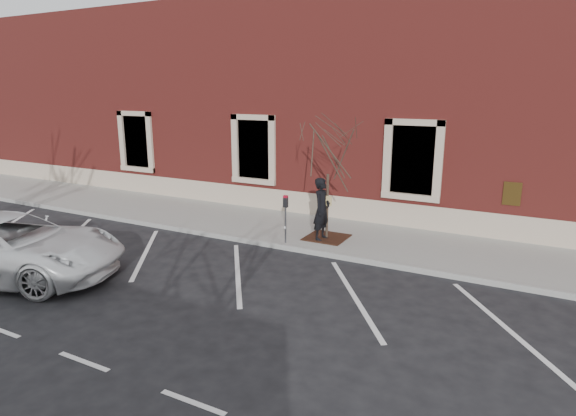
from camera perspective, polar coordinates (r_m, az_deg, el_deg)
The scene contains 10 objects.
ground at distance 14.43m, azimuth -1.12°, elevation -4.75°, with size 120.00×120.00×0.00m, color #28282B.
sidewalk_near at distance 15.89m, azimuth 1.95°, elevation -2.71°, with size 40.00×3.50×0.15m, color #9A9991.
curb_near at distance 14.36m, azimuth -1.22°, elevation -4.52°, with size 40.00×0.12×0.15m, color #9E9E99.
parking_stripes at distance 12.67m, azimuth -6.00°, elevation -7.53°, with size 28.00×4.40×0.01m, color silver, non-canonical shape.
building_civic at distance 20.79m, azimuth 9.47°, elevation 12.02°, with size 40.00×8.62×8.00m.
man at distance 14.49m, azimuth 4.03°, elevation -0.15°, with size 0.70×0.46×1.91m, color black.
parking_meter at distance 14.12m, azimuth -0.29°, elevation -0.26°, with size 0.13×0.10×1.45m.
tree_grate at distance 14.92m, azimuth 4.59°, elevation -3.49°, with size 1.22×1.22×0.03m, color #3C1A13.
sapling at distance 14.37m, azimuth 4.79°, elevation 6.17°, with size 2.18×2.18×3.64m.
white_truck at distance 13.92m, azimuth -30.35°, elevation -4.00°, with size 2.64×5.71×1.59m, color silver.
Camera 1 is at (6.65, -11.94, 4.62)m, focal length 30.00 mm.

